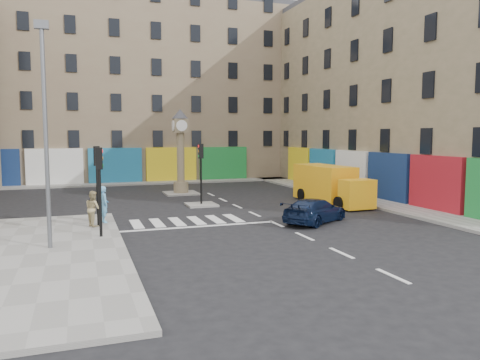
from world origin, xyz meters
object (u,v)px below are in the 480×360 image
clock_pillar (181,146)px  yellow_van (330,185)px  navy_sedan (315,211)px  pedestrian_tan (93,208)px  lamp_post (45,123)px  traffic_light_island (201,164)px  pedestrian_blue (104,204)px  traffic_light_left_far (97,173)px  traffic_light_left_near (99,177)px

clock_pillar → yellow_van: 11.36m
navy_sedan → pedestrian_tan: size_ratio=2.56×
lamp_post → pedestrian_tan: bearing=66.2°
traffic_light_island → pedestrian_blue: traffic_light_island is taller
traffic_light_left_far → pedestrian_tan: size_ratio=2.25×
pedestrian_blue → pedestrian_tan: 0.94m
navy_sedan → pedestrian_blue: pedestrian_blue is taller
clock_pillar → yellow_van: clock_pillar is taller
traffic_light_left_far → traffic_light_island: (6.30, 5.40, -0.03)m
clock_pillar → pedestrian_tan: (-6.52, -11.37, -2.58)m
yellow_van → pedestrian_tan: (-14.51, -3.66, -0.21)m
pedestrian_blue → pedestrian_tan: pedestrian_blue is taller
traffic_light_island → lamp_post: lamp_post is taller
lamp_post → traffic_light_left_far: bearing=63.4°
traffic_light_left_near → traffic_light_island: 10.03m
yellow_van → pedestrian_tan: bearing=-168.4°
yellow_van → pedestrian_tan: yellow_van is taller
traffic_light_island → yellow_van: bearing=-12.1°
lamp_post → clock_pillar: lamp_post is taller
traffic_light_left_far → pedestrian_blue: bearing=69.7°
traffic_light_island → pedestrian_tan: traffic_light_island is taller
clock_pillar → navy_sedan: (3.95, -13.29, -2.94)m
yellow_van → pedestrian_blue: bearing=-171.0°
lamp_post → pedestrian_tan: size_ratio=5.04×
yellow_van → pedestrian_blue: (-13.99, -2.87, -0.15)m
traffic_light_island → lamp_post: bearing=-131.7°
traffic_light_left_near → pedestrian_tan: traffic_light_left_near is taller
yellow_van → pedestrian_blue: size_ratio=3.76×
traffic_light_left_near → pedestrian_tan: 2.94m
clock_pillar → pedestrian_blue: size_ratio=3.45×
traffic_light_left_near → pedestrian_tan: size_ratio=2.25×
lamp_post → pedestrian_blue: size_ratio=4.70×
lamp_post → pedestrian_blue: (2.20, 4.61, -3.76)m
traffic_light_left_near → clock_pillar: (6.30, 13.80, 0.93)m
navy_sedan → pedestrian_blue: bearing=41.5°
traffic_light_island → clock_pillar: (0.00, 6.00, 0.96)m
traffic_light_left_near → pedestrian_blue: bearing=84.7°
traffic_light_left_near → traffic_light_left_far: (0.00, 2.40, 0.00)m
lamp_post → clock_pillar: 17.31m
navy_sedan → pedestrian_tan: (-10.46, 1.92, 0.36)m
traffic_light_left_near → yellow_van: bearing=23.1°
lamp_post → navy_sedan: lamp_post is taller
lamp_post → traffic_light_left_near: bearing=36.4°
yellow_van → pedestrian_tan: 14.97m
navy_sedan → pedestrian_blue: size_ratio=2.39×
pedestrian_tan → traffic_light_left_far: bearing=-117.0°
traffic_light_island → clock_pillar: size_ratio=0.61×
pedestrian_blue → traffic_light_left_near: bearing=164.7°
yellow_van → traffic_light_left_far: bearing=-168.1°
traffic_light_left_near → lamp_post: (-1.90, -1.40, 2.17)m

